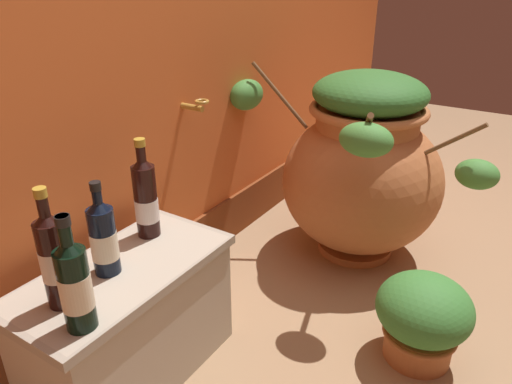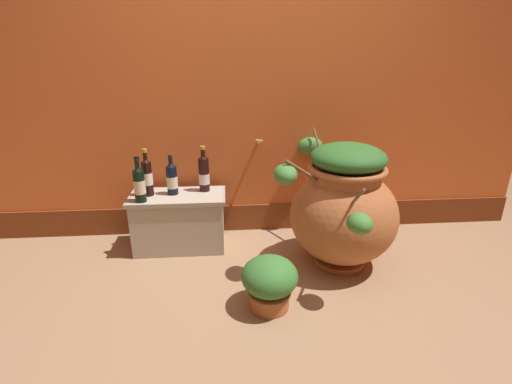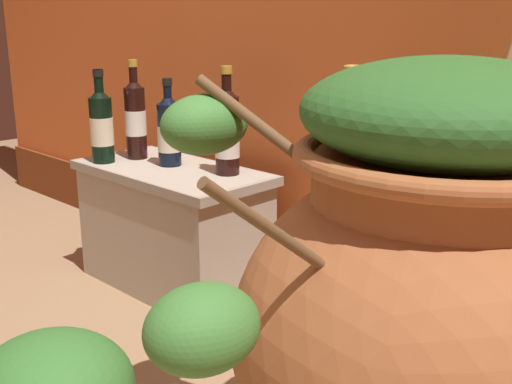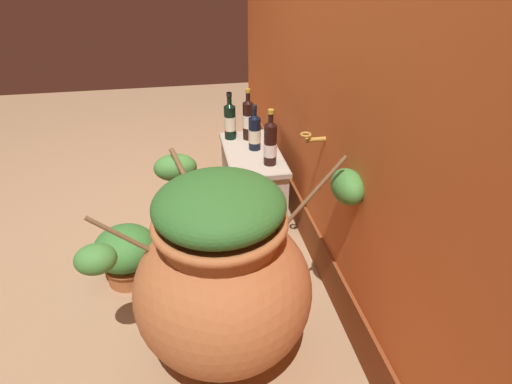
# 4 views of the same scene
# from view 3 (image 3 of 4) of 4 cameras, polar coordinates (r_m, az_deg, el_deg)

# --- Properties ---
(terracotta_urn) EXTENTS (0.85, 1.15, 0.86)m
(terracotta_urn) POSITION_cam_3_polar(r_m,az_deg,el_deg) (1.18, 15.31, -9.47)
(terracotta_urn) COLOR #B26638
(terracotta_urn) RESTS_ON ground_plane
(stone_ledge) EXTENTS (0.69, 0.35, 0.42)m
(stone_ledge) POSITION_cam_3_polar(r_m,az_deg,el_deg) (2.17, -7.44, -2.84)
(stone_ledge) COLOR #B2A893
(stone_ledge) RESTS_ON ground_plane
(wine_bottle_left) EXTENTS (0.08, 0.08, 0.29)m
(wine_bottle_left) POSITION_cam_3_polar(r_m,az_deg,el_deg) (2.13, -7.82, 5.55)
(wine_bottle_left) COLOR black
(wine_bottle_left) RESTS_ON stone_ledge
(wine_bottle_middle) EXTENTS (0.08, 0.08, 0.34)m
(wine_bottle_middle) POSITION_cam_3_polar(r_m,az_deg,el_deg) (1.99, -2.61, 5.57)
(wine_bottle_middle) COLOR black
(wine_bottle_middle) RESTS_ON stone_ledge
(wine_bottle_right) EXTENTS (0.08, 0.08, 0.31)m
(wine_bottle_right) POSITION_cam_3_polar(r_m,az_deg,el_deg) (2.22, -13.71, 5.96)
(wine_bottle_right) COLOR black
(wine_bottle_right) RESTS_ON stone_ledge
(wine_bottle_back) EXTENTS (0.07, 0.07, 0.34)m
(wine_bottle_back) POSITION_cam_3_polar(r_m,az_deg,el_deg) (2.26, -10.78, 6.65)
(wine_bottle_back) COLOR black
(wine_bottle_back) RESTS_ON stone_ledge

